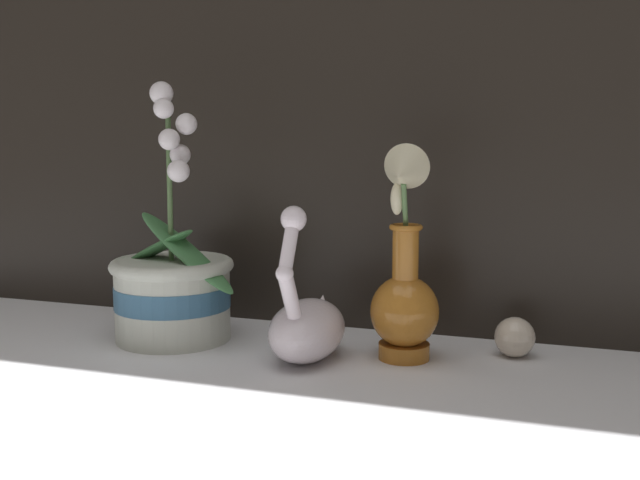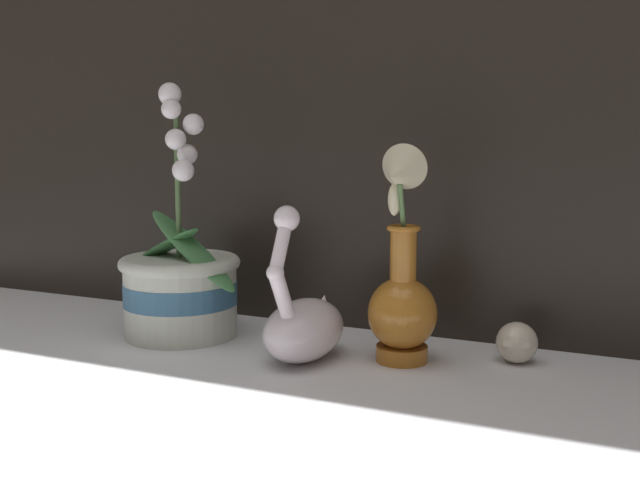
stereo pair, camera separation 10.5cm
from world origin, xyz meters
The scene contains 5 objects.
ground_plane centered at (0.00, 0.00, 0.00)m, with size 2.80×2.80×0.00m, color white.
orchid_potted_plant centered at (-0.22, 0.13, 0.08)m, with size 0.23×0.19×0.39m.
swan_figurine centered at (0.01, 0.10, 0.05)m, with size 0.10×0.19×0.22m.
blue_vase centered at (0.14, 0.14, 0.10)m, with size 0.09×0.11×0.30m.
glass_sphere centered at (0.28, 0.20, 0.03)m, with size 0.06×0.06×0.06m.
Camera 2 is at (0.45, -0.80, 0.31)m, focal length 42.00 mm.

